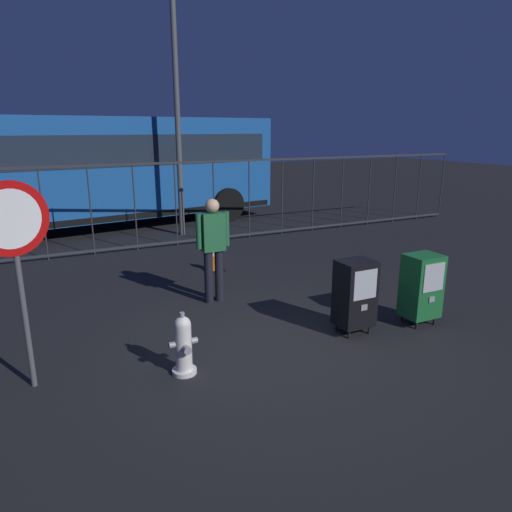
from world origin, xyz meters
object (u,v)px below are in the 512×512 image
(fire_hydrant, at_px, (183,345))
(newspaper_box_secondary, at_px, (355,293))
(street_light_near_left, at_px, (175,56))
(stop_sign, at_px, (15,244))
(pedestrian, at_px, (213,245))
(bus_near, at_px, (87,167))
(newspaper_box_primary, at_px, (421,286))
(traffic_cone, at_px, (214,258))

(fire_hydrant, distance_m, newspaper_box_secondary, 2.43)
(fire_hydrant, bearing_deg, street_light_near_left, 72.68)
(stop_sign, distance_m, pedestrian, 3.18)
(newspaper_box_secondary, distance_m, bus_near, 9.15)
(fire_hydrant, relative_size, bus_near, 0.07)
(bus_near, bearing_deg, pedestrian, -89.87)
(newspaper_box_primary, height_order, bus_near, bus_near)
(newspaper_box_primary, height_order, traffic_cone, newspaper_box_primary)
(stop_sign, bearing_deg, bus_near, 78.55)
(newspaper_box_primary, distance_m, traffic_cone, 4.09)
(stop_sign, distance_m, bus_near, 8.56)
(street_light_near_left, bearing_deg, newspaper_box_secondary, -87.97)
(traffic_cone, relative_size, street_light_near_left, 0.07)
(bus_near, bearing_deg, newspaper_box_primary, -77.94)
(newspaper_box_primary, xyz_separation_m, street_light_near_left, (-1.28, 7.10, 3.80))
(traffic_cone, height_order, street_light_near_left, street_light_near_left)
(newspaper_box_secondary, distance_m, stop_sign, 4.13)
(stop_sign, relative_size, traffic_cone, 4.21)
(fire_hydrant, height_order, newspaper_box_primary, newspaper_box_primary)
(pedestrian, bearing_deg, stop_sign, -150.15)
(newspaper_box_secondary, bearing_deg, street_light_near_left, 92.03)
(newspaper_box_secondary, height_order, street_light_near_left, street_light_near_left)
(fire_hydrant, bearing_deg, bus_near, 89.05)
(newspaper_box_primary, relative_size, newspaper_box_secondary, 1.00)
(pedestrian, relative_size, bus_near, 0.16)
(traffic_cone, distance_m, bus_near, 5.69)
(newspaper_box_primary, distance_m, stop_sign, 5.14)
(fire_hydrant, distance_m, bus_near, 8.95)
(fire_hydrant, xyz_separation_m, pedestrian, (1.15, 2.00, 0.60))
(newspaper_box_primary, distance_m, street_light_near_left, 8.15)
(newspaper_box_secondary, relative_size, traffic_cone, 1.92)
(stop_sign, xyz_separation_m, street_light_near_left, (3.73, 6.52, 2.77))
(traffic_cone, bearing_deg, bus_near, 107.02)
(street_light_near_left, bearing_deg, traffic_cone, -97.04)
(newspaper_box_primary, xyz_separation_m, traffic_cone, (-1.70, 3.71, -0.31))
(newspaper_box_primary, relative_size, traffic_cone, 1.92)
(fire_hydrant, relative_size, newspaper_box_secondary, 0.73)
(stop_sign, bearing_deg, pedestrian, 29.85)
(fire_hydrant, relative_size, stop_sign, 0.33)
(newspaper_box_secondary, height_order, bus_near, bus_near)
(pedestrian, height_order, traffic_cone, pedestrian)
(traffic_cone, distance_m, street_light_near_left, 5.34)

